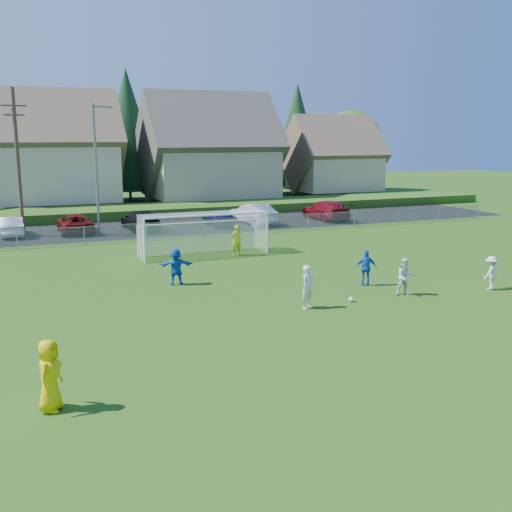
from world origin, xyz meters
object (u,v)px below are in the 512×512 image
object	(u,v)px
car_d	(141,220)
car_g	(326,210)
player_white_b	(405,277)
soccer_ball	(351,299)
car_f	(253,214)
player_blue_a	(366,268)
goalkeeper	(236,240)
car_b	(11,226)
car_e	(219,217)
player_white_a	(308,287)
referee	(50,375)
player_blue_b	(176,266)
soccer_goal	(203,227)
player_white_c	(491,273)
car_c	(75,223)

from	to	relation	value
car_d	car_g	size ratio (longest dim) A/B	0.92
player_white_b	car_g	xyz separation A→B (m)	(8.70, 22.59, -0.04)
soccer_ball	car_f	world-z (taller)	car_f
player_blue_a	goalkeeper	xyz separation A→B (m)	(-3.00, 9.00, 0.06)
player_white_b	car_b	bearing A→B (deg)	139.67
goalkeeper	car_e	distance (m)	11.69
soccer_ball	player_white_a	world-z (taller)	player_white_a
referee	player_blue_b	bearing A→B (deg)	-1.28
car_b	soccer_goal	xyz separation A→B (m)	(10.23, -11.39, 0.94)
soccer_ball	player_white_a	xyz separation A→B (m)	(-2.13, -0.11, 0.77)
player_white_b	car_g	size ratio (longest dim) A/B	0.31
player_blue_b	soccer_ball	bearing A→B (deg)	148.17
player_white_b	goalkeeper	size ratio (longest dim) A/B	0.92
player_white_c	referee	bearing A→B (deg)	-1.32
car_c	car_g	size ratio (longest dim) A/B	0.90
car_g	car_f	bearing A→B (deg)	1.53
player_blue_a	player_white_a	bearing A→B (deg)	51.91
player_white_a	player_blue_a	xyz separation A→B (m)	(4.24, 2.29, -0.05)
player_white_b	car_c	distance (m)	26.02
car_e	referee	bearing A→B (deg)	59.30
car_g	car_e	bearing A→B (deg)	1.21
player_blue_a	goalkeeper	distance (m)	9.48
car_e	car_b	bearing A→B (deg)	-7.84
soccer_ball	referee	xyz separation A→B (m)	(-12.34, -5.77, 0.82)
player_white_a	car_b	bearing A→B (deg)	87.01
car_c	car_g	distance (m)	20.02
player_white_b	soccer_goal	world-z (taller)	soccer_goal
car_c	car_f	world-z (taller)	car_f
player_white_b	player_white_c	distance (m)	4.28
goalkeeper	car_f	size ratio (longest dim) A/B	0.37
car_c	car_g	xyz separation A→B (m)	(20.00, -0.85, 0.11)
goalkeeper	car_c	bearing A→B (deg)	-62.98
car_e	soccer_ball	bearing A→B (deg)	81.10
soccer_ball	car_f	size ratio (longest dim) A/B	0.05
car_f	car_c	bearing A→B (deg)	-11.83
car_g	player_blue_b	bearing A→B (deg)	44.73
car_d	car_g	bearing A→B (deg)	175.28
player_blue_b	car_g	bearing A→B (deg)	-123.80
car_b	soccer_goal	bearing A→B (deg)	130.33
goalkeeper	car_b	xyz separation A→B (m)	(-11.96, 12.38, -0.21)
player_blue_a	car_e	xyz separation A→B (m)	(-0.10, 20.32, -0.16)
player_blue_a	car_f	bearing A→B (deg)	-74.12
player_white_b	car_c	world-z (taller)	player_white_b
goalkeeper	soccer_goal	xyz separation A→B (m)	(-1.72, 0.99, 0.73)
player_white_a	player_white_b	bearing A→B (deg)	-25.84
soccer_ball	soccer_goal	size ratio (longest dim) A/B	0.03
referee	car_d	size ratio (longest dim) A/B	0.38
player_white_a	soccer_goal	size ratio (longest dim) A/B	0.24
soccer_ball	car_d	xyz separation A→B (m)	(-3.97, 22.89, 0.61)
player_blue_a	car_c	world-z (taller)	player_blue_a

